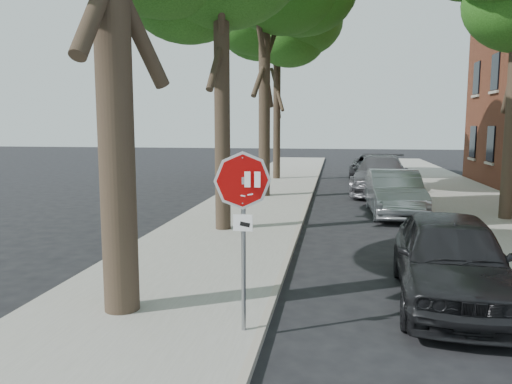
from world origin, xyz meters
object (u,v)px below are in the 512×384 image
car_c (380,175)px  stop_sign (243,207)px  car_a (451,258)px  car_d (371,167)px  car_b (394,193)px  tree_far (277,49)px  tree_mid_b (264,4)px

car_c → stop_sign: bearing=-94.5°
car_a → car_d: size_ratio=0.93×
car_b → car_c: bearing=88.5°
tree_far → car_a: bearing=-74.4°
tree_mid_b → tree_far: size_ratio=1.11×
tree_mid_b → car_b: size_ratio=2.21×
tree_mid_b → car_b: (5.02, -3.39, -7.23)m
car_a → car_d: 20.60m
tree_far → car_d: (5.32, 1.55, -6.53)m
car_c → car_d: (-0.00, 6.33, -0.17)m
car_a → car_d: car_a is taller
tree_mid_b → car_b: 9.43m
stop_sign → tree_far: (-2.02, 21.14, 5.26)m
tree_mid_b → car_c: bearing=23.7°
tree_far → car_a: tree_far is taller
car_a → car_c: bearing=94.3°
car_b → car_d: car_b is taller
car_a → car_c: size_ratio=0.78×
car_d → car_b: bearing=-85.0°
tree_far → car_a: (5.32, -19.05, -6.43)m
tree_mid_b → car_a: tree_mid_b is taller
stop_sign → tree_mid_b: size_ratio=0.25×
car_c → car_d: 6.33m
car_d → stop_sign: bearing=-93.3°
tree_far → car_d: size_ratio=1.90×
stop_sign → tree_far: tree_far is taller
stop_sign → tree_mid_b: bearing=96.9°
car_a → tree_mid_b: bearing=116.9°
car_d → car_c: bearing=-85.0°
car_d → car_a: bearing=-85.0°
tree_far → car_a: size_ratio=2.04×
car_c → car_d: size_ratio=1.20×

